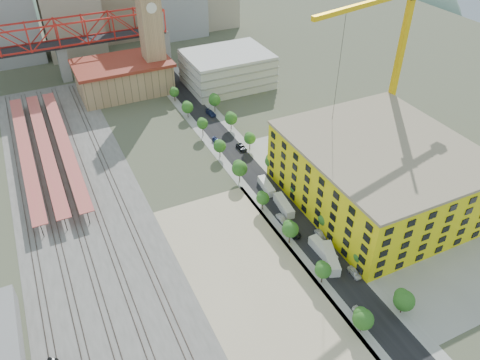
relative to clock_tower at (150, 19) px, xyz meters
name	(u,v)px	position (x,y,z in m)	size (l,w,h in m)	color
ground	(215,200)	(-8.00, -79.99, -28.70)	(400.00, 400.00, 0.00)	#474C38
ballast_strip	(78,199)	(-44.00, -62.49, -28.67)	(36.00, 165.00, 0.06)	#605E59
dirt_lot	(251,278)	(-12.00, -111.49, -28.67)	(28.00, 67.00, 0.06)	tan
street_asphalt	(242,160)	(8.00, -64.99, -28.67)	(12.00, 170.00, 0.06)	black
sidewalk_west	(226,165)	(2.50, -64.99, -28.68)	(3.00, 170.00, 0.04)	gray
sidewalk_east	(256,156)	(13.50, -64.99, -28.68)	(3.00, 170.00, 0.04)	gray
construction_pad	(382,196)	(37.00, -99.99, -28.67)	(50.00, 90.00, 0.06)	gray
rail_tracks	(72,200)	(-45.80, -62.49, -28.55)	(26.56, 160.00, 0.18)	#382B23
platform_canopies	(45,146)	(-49.00, -34.99, -24.70)	(16.00, 80.00, 4.12)	#B25544
station_hall	(124,77)	(-13.00, 2.01, -22.03)	(38.00, 24.00, 13.10)	tan
clock_tower	(150,19)	(0.00, 0.00, 0.00)	(12.00, 12.00, 52.00)	tan
parking_garage	(227,69)	(28.00, -9.99, -21.70)	(34.00, 26.00, 14.00)	silver
truss_bridge	(58,37)	(-33.00, 25.01, -9.83)	(94.00, 9.60, 25.60)	gray
construction_building	(379,173)	(34.00, -99.99, -19.29)	(44.60, 50.60, 18.80)	#FFEF15
street_trees	(255,177)	(8.00, -74.99, -28.70)	(15.40, 124.40, 8.00)	#255A1B
distant_hills	(145,83)	(37.28, 180.01, -108.23)	(647.00, 264.00, 227.00)	#4C6B59
tower_crane	(396,42)	(53.29, -76.58, 7.60)	(54.12, 14.24, 58.81)	yellow
site_trailer_a	(330,258)	(8.00, -115.41, -27.30)	(2.68, 10.17, 2.78)	silver
site_trailer_b	(323,250)	(8.00, -112.11, -27.41)	(2.48, 9.41, 2.58)	silver
site_trailer_c	(284,205)	(8.00, -92.47, -27.38)	(2.53, 9.62, 2.63)	silver
site_trailer_d	(266,186)	(8.00, -82.13, -27.52)	(2.26, 8.60, 2.35)	silver
car_0	(361,313)	(5.00, -131.78, -27.95)	(1.75, 4.36, 1.49)	silver
car_1	(282,219)	(5.00, -96.54, -28.02)	(1.44, 4.13, 1.36)	#A7A7AD
car_2	(293,232)	(5.00, -102.63, -27.97)	(2.42, 5.24, 1.46)	black
car_3	(217,142)	(5.00, -51.81, -27.97)	(2.04, 5.02, 1.46)	navy
car_4	(354,273)	(11.00, -121.43, -27.96)	(1.73, 4.30, 1.46)	silver
car_5	(320,235)	(11.00, -106.51, -28.04)	(1.38, 3.97, 1.31)	#AAA9AF
car_6	(242,147)	(11.00, -58.81, -28.00)	(2.31, 5.02, 1.39)	black
car_7	(211,113)	(11.00, -31.90, -27.90)	(2.23, 5.48, 1.59)	#1A244D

